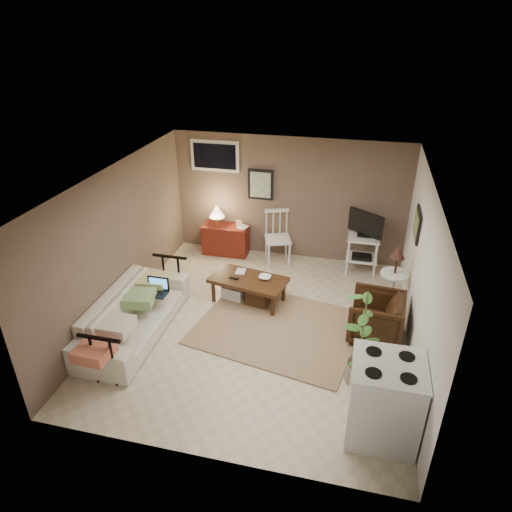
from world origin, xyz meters
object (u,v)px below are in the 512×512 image
(armchair, at_px, (376,315))
(potted_plant, at_px, (362,335))
(stove, at_px, (384,400))
(red_console, at_px, (225,237))
(tv_stand, at_px, (364,241))
(side_table, at_px, (395,272))
(sofa, at_px, (133,307))
(coffee_table, at_px, (248,288))
(spindle_chair, at_px, (278,239))

(armchair, distance_m, potted_plant, 1.10)
(armchair, xyz_separation_m, stove, (0.09, -1.83, 0.12))
(red_console, xyz_separation_m, armchair, (2.99, -2.12, 0.03))
(tv_stand, relative_size, side_table, 1.02)
(side_table, height_order, stove, side_table)
(sofa, xyz_separation_m, potted_plant, (3.35, -0.29, 0.31))
(sofa, bearing_deg, coffee_table, -49.89)
(side_table, bearing_deg, tv_stand, 112.75)
(spindle_chair, relative_size, armchair, 1.33)
(coffee_table, height_order, potted_plant, potted_plant)
(tv_stand, relative_size, armchair, 1.55)
(coffee_table, relative_size, stove, 1.30)
(coffee_table, bearing_deg, sofa, -139.89)
(potted_plant, bearing_deg, coffee_table, 141.21)
(tv_stand, bearing_deg, sofa, -140.40)
(coffee_table, bearing_deg, red_console, 118.91)
(side_table, xyz_separation_m, armchair, (-0.24, -0.77, -0.35))
(coffee_table, height_order, armchair, armchair)
(side_table, relative_size, armchair, 1.52)
(coffee_table, relative_size, armchair, 1.73)
(potted_plant, bearing_deg, side_table, 75.78)
(side_table, bearing_deg, coffee_table, -173.55)
(coffee_table, distance_m, spindle_chair, 1.55)
(side_table, distance_m, stove, 2.62)
(spindle_chair, bearing_deg, side_table, -30.56)
(coffee_table, height_order, tv_stand, tv_stand)
(sofa, height_order, tv_stand, tv_stand)
(tv_stand, height_order, stove, tv_stand)
(sofa, relative_size, spindle_chair, 2.21)
(red_console, relative_size, armchair, 1.34)
(sofa, relative_size, side_table, 1.93)
(spindle_chair, xyz_separation_m, stove, (1.97, -3.86, 0.03))
(tv_stand, distance_m, potted_plant, 3.01)
(coffee_table, relative_size, potted_plant, 0.95)
(armchair, height_order, potted_plant, potted_plant)
(tv_stand, xyz_separation_m, side_table, (0.51, -1.22, 0.09))
(tv_stand, bearing_deg, coffee_table, -140.81)
(armchair, relative_size, potted_plant, 0.55)
(potted_plant, distance_m, stove, 0.90)
(armchair, bearing_deg, side_table, 167.26)
(spindle_chair, xyz_separation_m, side_table, (2.13, -1.26, 0.25))
(armchair, bearing_deg, potted_plant, -6.68)
(red_console, bearing_deg, spindle_chair, -4.97)
(spindle_chair, height_order, potted_plant, potted_plant)
(sofa, xyz_separation_m, armchair, (3.56, 0.73, -0.06))
(coffee_table, xyz_separation_m, spindle_chair, (0.21, 1.52, 0.22))
(sofa, relative_size, stove, 2.21)
(sofa, xyz_separation_m, side_table, (3.80, 1.49, 0.29))
(spindle_chair, height_order, tv_stand, tv_stand)
(coffee_table, xyz_separation_m, side_table, (2.34, 0.26, 0.47))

